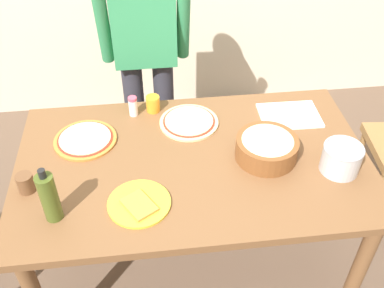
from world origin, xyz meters
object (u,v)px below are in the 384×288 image
at_px(steel_pot, 341,158).
at_px(plate_with_slice, 139,204).
at_px(pizza_raw_on_board, 189,122).
at_px(popcorn_bowl, 267,146).
at_px(cup_orange, 153,104).
at_px(person_cook, 145,46).
at_px(pizza_cooked_on_tray, 85,139).
at_px(cutting_board_white, 289,115).
at_px(dining_table, 193,174).
at_px(salt_shaker, 133,106).
at_px(cup_small_brown, 26,183).
at_px(olive_oil_bottle, 49,197).

bearing_deg(steel_pot, plate_with_slice, -173.19).
xyz_separation_m(pizza_raw_on_board, popcorn_bowl, (0.32, -0.29, 0.05)).
relative_size(plate_with_slice, cup_orange, 3.06).
distance_m(pizza_raw_on_board, popcorn_bowl, 0.43).
bearing_deg(person_cook, popcorn_bowl, -56.89).
xyz_separation_m(person_cook, pizza_cooked_on_tray, (-0.32, -0.57, -0.17)).
height_order(pizza_raw_on_board, cutting_board_white, pizza_raw_on_board).
distance_m(dining_table, salt_shaker, 0.48).
distance_m(pizza_cooked_on_tray, popcorn_bowl, 0.85).
bearing_deg(dining_table, pizza_cooked_on_tray, 158.92).
xyz_separation_m(popcorn_bowl, cutting_board_white, (0.19, 0.28, -0.06)).
relative_size(person_cook, plate_with_slice, 6.23).
bearing_deg(cutting_board_white, pizza_raw_on_board, 179.69).
bearing_deg(cup_orange, pizza_raw_on_board, -37.05).
xyz_separation_m(pizza_raw_on_board, salt_shaker, (-0.27, 0.11, 0.04)).
relative_size(pizza_raw_on_board, salt_shaker, 2.77).
height_order(person_cook, pizza_raw_on_board, person_cook).
xyz_separation_m(popcorn_bowl, cup_small_brown, (-1.04, -0.09, -0.02)).
distance_m(pizza_raw_on_board, cutting_board_white, 0.51).
xyz_separation_m(olive_oil_bottle, cup_orange, (0.43, 0.66, -0.07)).
height_order(cup_orange, cup_small_brown, same).
height_order(popcorn_bowl, cup_orange, popcorn_bowl).
xyz_separation_m(pizza_raw_on_board, cup_orange, (-0.17, 0.13, 0.03)).
xyz_separation_m(pizza_cooked_on_tray, cutting_board_white, (1.02, 0.07, -0.00)).
bearing_deg(salt_shaker, steel_pot, -29.84).
relative_size(plate_with_slice, popcorn_bowl, 0.93).
height_order(cup_orange, salt_shaker, salt_shaker).
bearing_deg(plate_with_slice, cup_orange, 81.85).
relative_size(person_cook, cup_small_brown, 19.06).
distance_m(steel_pot, cup_orange, 0.95).
bearing_deg(popcorn_bowl, cup_small_brown, -175.29).
distance_m(pizza_raw_on_board, cup_orange, 0.22).
bearing_deg(dining_table, plate_with_slice, -135.82).
xyz_separation_m(pizza_cooked_on_tray, olive_oil_bottle, (-0.09, -0.46, 0.10)).
height_order(pizza_cooked_on_tray, cup_small_brown, cup_small_brown).
bearing_deg(pizza_raw_on_board, steel_pot, -33.22).
relative_size(cup_orange, salt_shaker, 0.80).
distance_m(cup_orange, salt_shaker, 0.10).
distance_m(pizza_cooked_on_tray, steel_pot, 1.17).
distance_m(pizza_raw_on_board, plate_with_slice, 0.57).
xyz_separation_m(pizza_cooked_on_tray, cup_small_brown, (-0.22, -0.30, 0.03)).
relative_size(cup_orange, cutting_board_white, 0.28).
bearing_deg(olive_oil_bottle, cup_orange, 57.21).
bearing_deg(steel_pot, olive_oil_bottle, -174.07).
xyz_separation_m(cup_small_brown, salt_shaker, (0.45, 0.48, 0.01)).
bearing_deg(cup_small_brown, pizza_cooked_on_tray, 53.28).
bearing_deg(plate_with_slice, dining_table, 44.18).
distance_m(person_cook, pizza_raw_on_board, 0.55).
distance_m(popcorn_bowl, olive_oil_bottle, 0.95).
bearing_deg(steel_pot, popcorn_bowl, 158.28).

